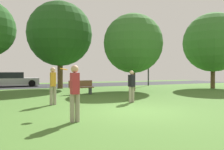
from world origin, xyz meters
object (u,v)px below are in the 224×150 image
(person_thrower, at_px, (53,84))
(street_lamp_post, at_px, (148,64))
(frisbee_disc, at_px, (64,69))
(park_bench, at_px, (81,87))
(person_catcher, at_px, (75,90))
(birch_tree_lone, at_px, (213,42))
(parked_car_silver, at_px, (13,80))
(person_bystander, at_px, (132,85))
(oak_tree_left, at_px, (133,44))
(oak_tree_center, at_px, (60,34))

(person_thrower, bearing_deg, street_lamp_post, 129.09)
(frisbee_disc, relative_size, park_bench, 0.23)
(person_catcher, xyz_separation_m, park_bench, (2.39, 7.57, -0.49))
(birch_tree_lone, xyz_separation_m, park_bench, (-12.02, -0.17, -3.56))
(birch_tree_lone, xyz_separation_m, parked_car_silver, (-16.05, 9.45, -3.39))
(street_lamp_post, bearing_deg, birch_tree_lone, -58.56)
(parked_car_silver, bearing_deg, street_lamp_post, -17.98)
(person_thrower, xyz_separation_m, street_lamp_post, (11.21, 9.30, 1.31))
(frisbee_disc, bearing_deg, park_bench, 68.53)
(person_bystander, distance_m, parked_car_silver, 15.17)
(person_bystander, bearing_deg, parked_car_silver, 16.22)
(birch_tree_lone, relative_size, park_bench, 4.13)
(person_catcher, distance_m, parked_car_silver, 17.27)
(person_bystander, bearing_deg, park_bench, 10.71)
(birch_tree_lone, bearing_deg, street_lamp_post, 121.44)
(park_bench, bearing_deg, parked_car_silver, -67.26)
(oak_tree_left, distance_m, person_catcher, 11.09)
(person_catcher, xyz_separation_m, frisbee_disc, (-0.02, 1.47, 0.65))
(person_catcher, bearing_deg, street_lamp_post, -41.19)
(birch_tree_lone, distance_m, street_lamp_post, 6.45)
(parked_car_silver, bearing_deg, person_bystander, -69.77)
(birch_tree_lone, relative_size, street_lamp_post, 1.47)
(person_thrower, relative_size, person_catcher, 0.99)
(oak_tree_center, xyz_separation_m, person_catcher, (-2.06, -12.93, -3.76))
(park_bench, bearing_deg, person_thrower, 57.71)
(oak_tree_left, distance_m, birch_tree_lone, 7.71)
(person_thrower, xyz_separation_m, parked_car_silver, (-1.61, 13.46, -0.31))
(oak_tree_center, distance_m, park_bench, 6.84)
(oak_tree_left, relative_size, street_lamp_post, 1.31)
(oak_tree_left, bearing_deg, frisbee_disc, -134.29)
(oak_tree_left, relative_size, parked_car_silver, 1.30)
(birch_tree_lone, bearing_deg, oak_tree_center, 157.22)
(parked_car_silver, bearing_deg, oak_tree_left, -46.40)
(oak_tree_left, height_order, birch_tree_lone, birch_tree_lone)
(birch_tree_lone, distance_m, park_bench, 12.54)
(person_bystander, relative_size, parked_car_silver, 0.34)
(oak_tree_left, relative_size, frisbee_disc, 16.06)
(frisbee_disc, xyz_separation_m, street_lamp_post, (11.18, 11.57, 0.64))
(person_catcher, bearing_deg, oak_tree_left, -39.35)
(frisbee_disc, bearing_deg, person_catcher, -89.41)
(person_catcher, relative_size, street_lamp_post, 0.38)
(oak_tree_center, bearing_deg, oak_tree_left, -44.15)
(oak_tree_left, bearing_deg, parked_car_silver, 133.60)
(birch_tree_lone, distance_m, oak_tree_center, 13.40)
(street_lamp_post, bearing_deg, person_thrower, -140.32)
(person_thrower, bearing_deg, park_bench, 147.12)
(birch_tree_lone, relative_size, person_bystander, 4.25)
(parked_car_silver, bearing_deg, person_catcher, -84.53)
(oak_tree_left, distance_m, person_thrower, 8.65)
(person_bystander, height_order, frisbee_disc, frisbee_disc)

